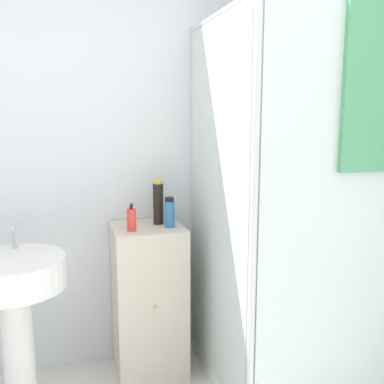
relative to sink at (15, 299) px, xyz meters
The scene contains 7 objects.
wall_back 0.82m from the sink, 57.37° to the left, with size 6.40×0.06×2.50m, color silver.
shower_enclosure 1.46m from the sink, ahead, with size 0.95×0.98×2.06m.
vanity_cabinet 0.78m from the sink, 19.59° to the left, with size 0.40×0.41×0.91m.
sink is the anchor object (origin of this frame).
soap_dispenser 0.71m from the sink, 15.63° to the left, with size 0.05×0.05×0.16m.
shampoo_bottle_tall_black 0.92m from the sink, 20.31° to the left, with size 0.06×0.06×0.26m.
shampoo_bottle_blue 0.92m from the sink, 13.50° to the left, with size 0.06×0.06×0.17m.
Camera 1 is at (-0.05, -1.02, 1.56)m, focal length 42.00 mm.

